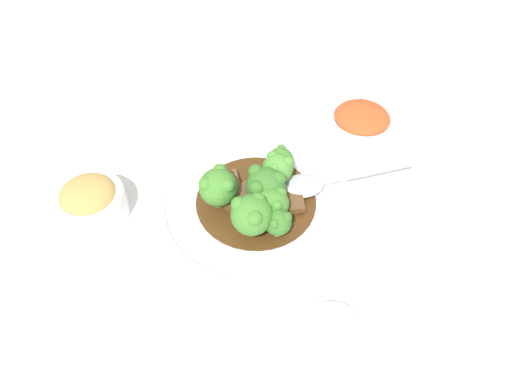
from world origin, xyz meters
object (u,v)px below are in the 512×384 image
beef_strip_2 (241,195)px  broccoli_floret_6 (278,222)px  broccoli_floret_0 (278,168)px  serving_spoon (313,184)px  beef_strip_0 (290,196)px  broccoli_floret_1 (252,214)px  broccoli_floret_2 (218,187)px  beef_strip_1 (227,184)px  broccoli_floret_4 (274,203)px  broccoli_floret_5 (280,160)px  side_bowl_kimchi (361,123)px  main_plate (256,203)px  sauce_dish (334,329)px  side_bowl_appetizer (90,203)px  broccoli_floret_3 (266,186)px

beef_strip_2 → broccoli_floret_6: broccoli_floret_6 is taller
broccoli_floret_0 → serving_spoon: 0.06m
beef_strip_0 → serving_spoon: serving_spoon is taller
broccoli_floret_1 → broccoli_floret_2: broccoli_floret_1 is taller
beef_strip_1 → broccoli_floret_0: bearing=2.4°
broccoli_floret_4 → broccoli_floret_5: (0.02, 0.08, -0.01)m
beef_strip_2 → broccoli_floret_6: size_ratio=1.48×
beef_strip_1 → side_bowl_kimchi: bearing=28.7°
broccoli_floret_6 → serving_spoon: 0.10m
main_plate → broccoli_floret_6: (0.03, -0.06, 0.03)m
broccoli_floret_0 → sauce_dish: bearing=-77.3°
broccoli_floret_6 → sauce_dish: bearing=-66.9°
serving_spoon → sauce_dish: 0.21m
broccoli_floret_1 → broccoli_floret_4: (0.03, 0.02, -0.01)m
broccoli_floret_6 → side_bowl_kimchi: 0.25m
side_bowl_appetizer → broccoli_floret_5: bearing=11.6°
beef_strip_2 → broccoli_floret_0: bearing=25.8°
broccoli_floret_1 → broccoli_floret_6: (0.03, -0.01, -0.01)m
broccoli_floret_1 → broccoli_floret_4: size_ratio=1.24×
broccoli_floret_4 → sauce_dish: bearing=-69.5°
main_plate → broccoli_floret_0: (0.03, 0.03, 0.04)m
beef_strip_2 → side_bowl_kimchi: bearing=35.6°
beef_strip_0 → broccoli_floret_2: 0.10m
broccoli_floret_1 → broccoli_floret_5: 0.12m
broccoli_floret_2 → broccoli_floret_5: 0.11m
broccoli_floret_3 → broccoli_floret_4: 0.03m
beef_strip_1 → side_bowl_kimchi: 0.25m
broccoli_floret_3 → sauce_dish: size_ratio=0.85×
beef_strip_0 → broccoli_floret_3: 0.05m
broccoli_floret_4 → serving_spoon: broccoli_floret_4 is taller
beef_strip_1 → broccoli_floret_2: bearing=-109.6°
sauce_dish → serving_spoon: bearing=89.9°
beef_strip_2 → side_bowl_kimchi: size_ratio=0.57×
broccoli_floret_1 → broccoli_floret_3: broccoli_floret_1 is taller
main_plate → serving_spoon: (0.08, 0.02, 0.02)m
main_plate → broccoli_floret_3: bearing=-25.3°
main_plate → beef_strip_1: bearing=147.4°
beef_strip_0 → broccoli_floret_0: bearing=118.6°
broccoli_floret_1 → broccoli_floret_2: bearing=130.5°
broccoli_floret_5 → serving_spoon: size_ratio=0.21×
main_plate → broccoli_floret_4: (0.02, -0.03, 0.04)m
broccoli_floret_0 → broccoli_floret_6: broccoli_floret_0 is taller
broccoli_floret_2 → side_bowl_appetizer: size_ratio=0.62×
broccoli_floret_6 → broccoli_floret_1: bearing=171.0°
broccoli_floret_0 → broccoli_floret_3: bearing=-119.0°
broccoli_floret_2 → beef_strip_1: bearing=70.4°
beef_strip_2 → serving_spoon: bearing=8.5°
broccoli_floret_1 → serving_spoon: (0.09, 0.07, -0.03)m
main_plate → broccoli_floret_3: size_ratio=4.62×
beef_strip_0 → side_bowl_appetizer: side_bowl_appetizer is taller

